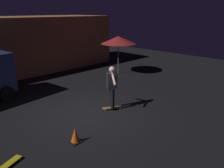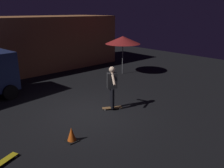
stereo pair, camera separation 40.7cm
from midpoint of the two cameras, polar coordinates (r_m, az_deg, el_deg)
ground_plane at (r=9.01m, az=-4.81°, el=-7.13°), size 28.00×28.00×0.00m
low_building at (r=16.17m, az=-18.84°, el=9.38°), size 11.50×3.95×3.39m
patio_umbrella at (r=14.10m, az=3.52°, el=10.72°), size 2.10×2.10×2.30m
skateboard_ridden at (r=9.31m, az=1.26°, el=-5.86°), size 0.77×0.57×0.07m
skateboard_spare at (r=6.81m, az=-23.42°, el=-17.01°), size 0.80×0.48×0.07m
skater at (r=8.96m, az=1.30°, el=-0.09°), size 0.58×0.89×1.67m
traffic_cone at (r=7.17m, az=-8.26°, el=-12.26°), size 0.34×0.34×0.46m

